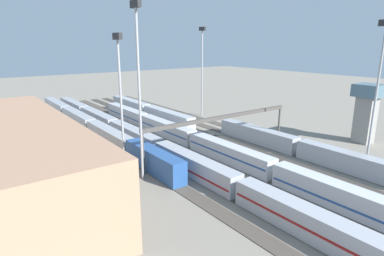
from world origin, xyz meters
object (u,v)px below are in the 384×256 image
train_on_track_3 (148,112)px  light_mast_2 (379,75)px  train_on_track_4 (194,140)px  light_mast_1 (138,73)px  train_on_track_6 (134,136)px  light_mast_3 (120,85)px  light_mast_0 (202,61)px  maintenance_shed (11,158)px  train_on_track_7 (90,125)px  signal_gantry (222,120)px  train_on_track_1 (298,147)px  control_tower (366,109)px

train_on_track_3 → light_mast_2: bearing=-163.2°
train_on_track_4 → light_mast_1: 26.63m
train_on_track_6 → light_mast_3: 21.61m
light_mast_0 → maintenance_shed: bearing=114.4°
train_on_track_7 → light_mast_1: bearing=174.9°
light_mast_3 → signal_gantry: light_mast_3 is taller
train_on_track_6 → maintenance_shed: bearing=112.9°
train_on_track_7 → signal_gantry: bearing=-153.4°
train_on_track_6 → train_on_track_4: 14.74m
train_on_track_1 → control_tower: 22.78m
train_on_track_1 → light_mast_1: bearing=74.3°
train_on_track_7 → control_tower: (-49.50, -51.60, 6.38)m
train_on_track_6 → light_mast_3: size_ratio=4.64×
train_on_track_1 → light_mast_3: (15.81, 33.83, 14.55)m
maintenance_shed → train_on_track_4: bearing=-88.6°
train_on_track_1 → light_mast_3: bearing=65.0°
light_mast_0 → control_tower: size_ratio=2.01×
train_on_track_6 → train_on_track_3: (20.48, -15.00, 0.60)m
train_on_track_1 → train_on_track_4: size_ratio=0.49×
light_mast_0 → train_on_track_7: bearing=88.6°
light_mast_1 → train_on_track_6: bearing=-22.7°
train_on_track_7 → maintenance_shed: (-28.84, 22.84, 3.83)m
train_on_track_6 → control_tower: size_ratio=8.22×
train_on_track_7 → train_on_track_6: bearing=-163.7°
signal_gantry → control_tower: control_tower is taller
light_mast_0 → light_mast_1: size_ratio=0.95×
train_on_track_7 → maintenance_shed: bearing=141.6°
light_mast_1 → light_mast_2: bearing=-115.9°
maintenance_shed → control_tower: control_tower is taller
train_on_track_1 → light_mast_3: size_ratio=1.83×
train_on_track_3 → signal_gantry: 38.83m
train_on_track_3 → maintenance_shed: size_ratio=0.87×
control_tower → light_mast_3: bearing=70.9°
train_on_track_7 → light_mast_2: (-56.99, -38.29, 15.86)m
train_on_track_3 → light_mast_1: size_ratio=1.54×
signal_gantry → maintenance_shed: maintenance_shed is taller
train_on_track_4 → light_mast_0: (26.94, -23.63, 16.43)m
train_on_track_7 → control_tower: 71.79m
light_mast_2 → signal_gantry: 31.94m
train_on_track_6 → train_on_track_4: size_ratio=1.25×
train_on_track_6 → control_tower: 57.14m
train_on_track_6 → light_mast_2: (-39.92, -33.29, 15.95)m
train_on_track_1 → light_mast_2: size_ratio=1.67×
light_mast_3 → control_tower: bearing=-109.1°
train_on_track_6 → maintenance_shed: 30.48m
train_on_track_7 → control_tower: control_tower is taller
train_on_track_6 → train_on_track_1: 38.36m
control_tower → train_on_track_6: bearing=55.2°
light_mast_0 → light_mast_3: 51.68m
train_on_track_7 → maintenance_shed: maintenance_shed is taller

